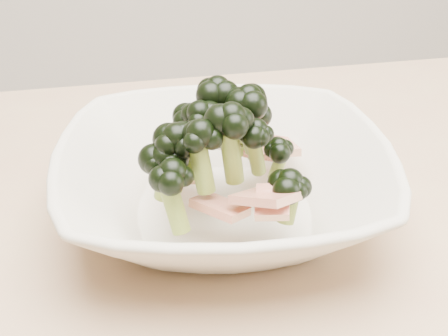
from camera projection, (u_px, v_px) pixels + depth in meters
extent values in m
cube|color=tan|center=(319.00, 256.00, 0.55)|extent=(1.20, 0.80, 0.04)
imported|color=beige|center=(224.00, 182.00, 0.55)|extent=(0.33, 0.33, 0.07)
cylinder|color=olive|center=(289.00, 204.00, 0.50)|extent=(0.02, 0.02, 0.04)
ellipsoid|color=black|center=(290.00, 182.00, 0.49)|extent=(0.04, 0.04, 0.03)
cylinder|color=olive|center=(192.00, 141.00, 0.55)|extent=(0.02, 0.02, 0.04)
ellipsoid|color=black|center=(192.00, 115.00, 0.54)|extent=(0.04, 0.04, 0.03)
cylinder|color=olive|center=(165.00, 181.00, 0.51)|extent=(0.02, 0.02, 0.04)
ellipsoid|color=black|center=(163.00, 157.00, 0.50)|extent=(0.04, 0.04, 0.03)
cylinder|color=olive|center=(200.00, 138.00, 0.54)|extent=(0.02, 0.02, 0.04)
ellipsoid|color=black|center=(200.00, 113.00, 0.53)|extent=(0.04, 0.04, 0.03)
cylinder|color=olive|center=(256.00, 156.00, 0.52)|extent=(0.02, 0.02, 0.04)
ellipsoid|color=black|center=(257.00, 130.00, 0.50)|extent=(0.03, 0.03, 0.03)
cylinder|color=olive|center=(184.00, 160.00, 0.51)|extent=(0.02, 0.02, 0.04)
ellipsoid|color=black|center=(183.00, 135.00, 0.50)|extent=(0.03, 0.03, 0.03)
cylinder|color=olive|center=(278.00, 166.00, 0.54)|extent=(0.02, 0.02, 0.03)
ellipsoid|color=black|center=(279.00, 147.00, 0.53)|extent=(0.03, 0.03, 0.02)
cylinder|color=olive|center=(202.00, 166.00, 0.50)|extent=(0.02, 0.02, 0.05)
ellipsoid|color=black|center=(201.00, 133.00, 0.48)|extent=(0.04, 0.04, 0.03)
cylinder|color=olive|center=(231.00, 153.00, 0.50)|extent=(0.02, 0.02, 0.05)
ellipsoid|color=black|center=(231.00, 117.00, 0.49)|extent=(0.04, 0.04, 0.03)
cylinder|color=olive|center=(178.00, 167.00, 0.52)|extent=(0.03, 0.02, 0.05)
ellipsoid|color=black|center=(177.00, 137.00, 0.50)|extent=(0.04, 0.04, 0.03)
cylinder|color=olive|center=(248.00, 128.00, 0.55)|extent=(0.03, 0.03, 0.05)
ellipsoid|color=black|center=(249.00, 98.00, 0.54)|extent=(0.04, 0.04, 0.03)
cylinder|color=olive|center=(250.00, 138.00, 0.58)|extent=(0.02, 0.02, 0.04)
ellipsoid|color=black|center=(251.00, 113.00, 0.57)|extent=(0.04, 0.04, 0.03)
cylinder|color=olive|center=(174.00, 205.00, 0.49)|extent=(0.03, 0.03, 0.05)
ellipsoid|color=black|center=(172.00, 172.00, 0.48)|extent=(0.04, 0.04, 0.03)
cylinder|color=olive|center=(218.00, 121.00, 0.56)|extent=(0.02, 0.02, 0.05)
ellipsoid|color=black|center=(218.00, 89.00, 0.55)|extent=(0.04, 0.04, 0.03)
cylinder|color=olive|center=(241.00, 133.00, 0.58)|extent=(0.02, 0.03, 0.05)
ellipsoid|color=black|center=(242.00, 103.00, 0.57)|extent=(0.04, 0.04, 0.03)
cube|color=maroon|center=(276.00, 147.00, 0.60)|extent=(0.04, 0.06, 0.02)
cube|color=maroon|center=(186.00, 172.00, 0.56)|extent=(0.04, 0.06, 0.02)
cube|color=maroon|center=(272.00, 202.00, 0.48)|extent=(0.04, 0.04, 0.02)
cube|color=maroon|center=(178.00, 147.00, 0.57)|extent=(0.04, 0.05, 0.02)
cube|color=maroon|center=(220.00, 207.00, 0.50)|extent=(0.05, 0.05, 0.01)
cube|color=maroon|center=(265.00, 147.00, 0.57)|extent=(0.04, 0.04, 0.01)
cube|color=maroon|center=(265.00, 198.00, 0.49)|extent=(0.06, 0.06, 0.03)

